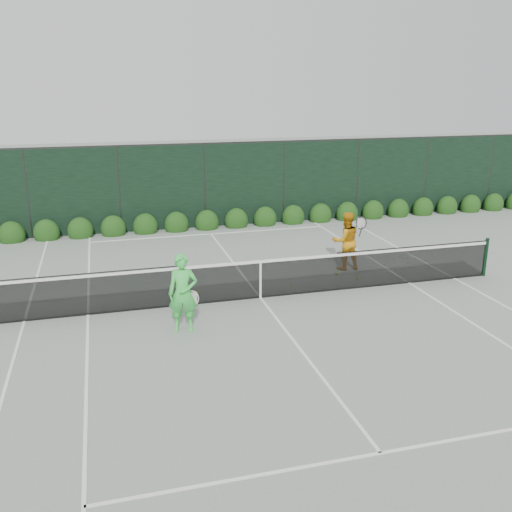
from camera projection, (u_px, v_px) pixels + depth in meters
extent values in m
plane|color=gray|center=(260.00, 298.00, 14.12)|extent=(80.00, 80.00, 0.00)
cylinder|color=black|center=(485.00, 257.00, 15.57)|extent=(0.10, 0.10, 1.07)
cube|color=black|center=(82.00, 295.00, 12.91)|extent=(4.40, 0.01, 1.02)
cube|color=black|center=(260.00, 280.00, 13.98)|extent=(4.00, 0.01, 0.96)
cube|color=black|center=(413.00, 265.00, 15.03)|extent=(4.40, 0.01, 1.02)
cube|color=white|center=(260.00, 262.00, 13.84)|extent=(12.80, 0.03, 0.07)
cube|color=black|center=(260.00, 297.00, 14.11)|extent=(12.80, 0.02, 0.04)
cube|color=white|center=(260.00, 280.00, 13.98)|extent=(0.05, 0.03, 0.91)
imported|color=#3FD951|center=(183.00, 293.00, 12.03)|extent=(0.70, 0.53, 1.71)
torus|color=silver|center=(192.00, 299.00, 12.23)|extent=(0.30, 0.07, 0.30)
cylinder|color=black|center=(192.00, 309.00, 12.30)|extent=(0.10, 0.03, 0.30)
imported|color=orange|center=(346.00, 241.00, 16.07)|extent=(0.81, 0.64, 1.66)
torus|color=black|center=(361.00, 223.00, 15.81)|extent=(0.30, 0.12, 0.30)
cylinder|color=black|center=(361.00, 231.00, 15.88)|extent=(0.10, 0.03, 0.30)
cube|color=white|center=(24.00, 321.00, 12.73)|extent=(0.06, 23.77, 0.01)
cube|color=white|center=(454.00, 278.00, 15.50)|extent=(0.06, 23.77, 0.01)
cube|color=white|center=(88.00, 315.00, 13.08)|extent=(0.06, 23.77, 0.01)
cube|color=white|center=(409.00, 283.00, 15.15)|extent=(0.06, 23.77, 0.01)
cube|color=white|center=(187.00, 203.00, 25.07)|extent=(11.03, 0.06, 0.01)
cube|color=white|center=(211.00, 234.00, 20.02)|extent=(8.23, 0.06, 0.01)
cube|color=white|center=(380.00, 453.00, 8.21)|extent=(8.23, 0.06, 0.01)
cube|color=white|center=(260.00, 298.00, 14.11)|extent=(0.06, 12.80, 0.01)
cube|color=black|center=(204.00, 186.00, 20.59)|extent=(32.00, 0.06, 3.00)
cube|color=#262826|center=(203.00, 144.00, 20.14)|extent=(32.00, 0.06, 0.06)
cylinder|color=#262826|center=(28.00, 195.00, 19.08)|extent=(0.08, 0.08, 3.00)
cylinder|color=#262826|center=(119.00, 190.00, 19.83)|extent=(0.08, 0.08, 3.00)
cylinder|color=#262826|center=(204.00, 186.00, 20.59)|extent=(0.08, 0.08, 3.00)
cylinder|color=#262826|center=(283.00, 183.00, 21.35)|extent=(0.08, 0.08, 3.00)
cylinder|color=#262826|center=(357.00, 179.00, 22.11)|extent=(0.08, 0.08, 3.00)
cylinder|color=#262826|center=(425.00, 176.00, 22.86)|extent=(0.08, 0.08, 3.00)
cylinder|color=#262826|center=(490.00, 173.00, 23.62)|extent=(0.08, 0.08, 3.00)
ellipsoid|color=black|center=(12.00, 235.00, 18.97)|extent=(0.86, 0.65, 0.94)
ellipsoid|color=black|center=(47.00, 233.00, 19.25)|extent=(0.86, 0.65, 0.94)
ellipsoid|color=black|center=(80.00, 231.00, 19.53)|extent=(0.86, 0.65, 0.94)
ellipsoid|color=black|center=(113.00, 229.00, 19.81)|extent=(0.86, 0.65, 0.94)
ellipsoid|color=black|center=(145.00, 227.00, 20.08)|extent=(0.86, 0.65, 0.94)
ellipsoid|color=black|center=(177.00, 225.00, 20.36)|extent=(0.86, 0.65, 0.94)
ellipsoid|color=black|center=(207.00, 223.00, 20.64)|extent=(0.86, 0.65, 0.94)
ellipsoid|color=black|center=(236.00, 221.00, 20.92)|extent=(0.86, 0.65, 0.94)
ellipsoid|color=black|center=(265.00, 219.00, 21.19)|extent=(0.86, 0.65, 0.94)
ellipsoid|color=black|center=(293.00, 217.00, 21.47)|extent=(0.86, 0.65, 0.94)
ellipsoid|color=black|center=(320.00, 215.00, 21.75)|extent=(0.86, 0.65, 0.94)
ellipsoid|color=black|center=(347.00, 214.00, 22.03)|extent=(0.86, 0.65, 0.94)
ellipsoid|color=black|center=(373.00, 212.00, 22.31)|extent=(0.86, 0.65, 0.94)
ellipsoid|color=black|center=(398.00, 210.00, 22.58)|extent=(0.86, 0.65, 0.94)
ellipsoid|color=black|center=(423.00, 209.00, 22.86)|extent=(0.86, 0.65, 0.94)
ellipsoid|color=black|center=(447.00, 207.00, 23.14)|extent=(0.86, 0.65, 0.94)
ellipsoid|color=black|center=(470.00, 206.00, 23.42)|extent=(0.86, 0.65, 0.94)
ellipsoid|color=black|center=(493.00, 204.00, 23.69)|extent=(0.86, 0.65, 0.94)
sphere|color=#D4E432|center=(199.00, 293.00, 14.37)|extent=(0.07, 0.07, 0.07)
sphere|color=#D4E432|center=(177.00, 316.00, 12.94)|extent=(0.07, 0.07, 0.07)
sphere|color=#D4E432|center=(291.00, 286.00, 14.87)|extent=(0.07, 0.07, 0.07)
sphere|color=#D4E432|center=(358.00, 278.00, 15.44)|extent=(0.07, 0.07, 0.07)
sphere|color=#D4E432|center=(336.00, 274.00, 15.78)|extent=(0.07, 0.07, 0.07)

